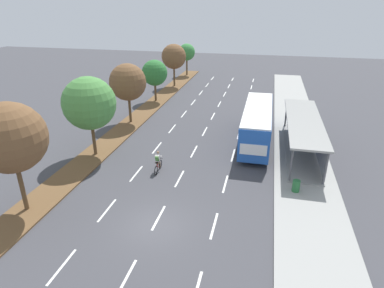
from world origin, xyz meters
TOP-DOWN VIEW (x-y plane):
  - ground_plane at (0.00, 0.00)m, footprint 140.00×140.00m
  - median_strip at (-8.30, 20.00)m, footprint 2.60×52.00m
  - sidewalk_right at (9.25, 20.00)m, footprint 4.50×52.00m
  - lane_divider_left at (-3.50, 18.37)m, footprint 0.14×47.75m
  - lane_divider_center at (0.00, 18.37)m, footprint 0.14×47.75m
  - lane_divider_right at (3.50, 18.37)m, footprint 0.14×47.75m
  - bus_shelter at (9.53, 12.93)m, footprint 2.90×12.75m
  - bus at (5.25, 14.34)m, footprint 2.54×11.29m
  - cyclist at (-1.94, 6.55)m, footprint 0.46×1.82m
  - median_tree_nearest at (-8.51, -0.34)m, footprint 4.24×4.24m
  - median_tree_second at (-8.22, 8.17)m, footprint 4.39×4.39m
  - median_tree_third at (-8.51, 16.69)m, footprint 3.90×3.90m
  - median_tree_fourth at (-8.49, 25.21)m, footprint 3.32×3.32m
  - median_tree_fifth at (-8.32, 33.72)m, footprint 3.72×3.72m
  - median_tree_farthest at (-8.41, 42.24)m, footprint 2.89×2.89m
  - trash_bin at (8.45, 5.69)m, footprint 0.52×0.52m

SIDE VIEW (x-z plane):
  - ground_plane at x=0.00m, z-range 0.00..0.00m
  - lane_divider_left at x=-3.50m, z-range 0.00..0.01m
  - lane_divider_center at x=0.00m, z-range 0.00..0.01m
  - lane_divider_right at x=3.50m, z-range 0.00..0.01m
  - median_strip at x=-8.30m, z-range 0.00..0.12m
  - sidewalk_right at x=9.25m, z-range 0.00..0.15m
  - trash_bin at x=8.45m, z-range 0.15..1.00m
  - cyclist at x=-1.94m, z-range -0.06..1.65m
  - bus_shelter at x=9.53m, z-range 0.44..3.30m
  - bus at x=5.25m, z-range 0.38..3.75m
  - median_tree_fourth at x=-8.49m, z-range 1.13..6.48m
  - median_tree_farthest at x=-8.41m, z-range 1.37..6.79m
  - median_tree_third at x=-8.51m, z-range 1.33..7.67m
  - median_tree_fifth at x=-8.32m, z-range 1.42..7.78m
  - median_tree_second at x=-8.22m, z-range 1.30..8.07m
  - median_tree_nearest at x=-8.51m, z-range 1.52..8.59m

